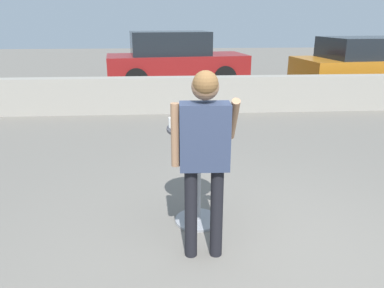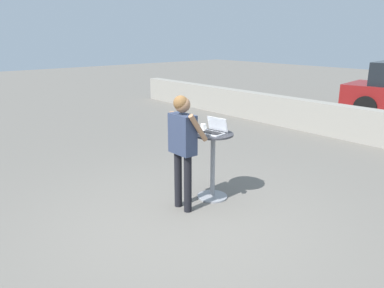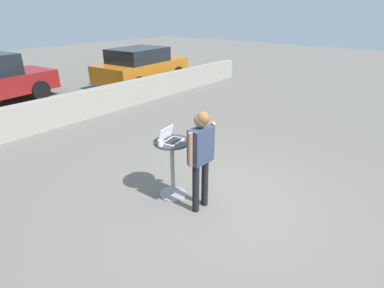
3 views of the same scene
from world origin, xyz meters
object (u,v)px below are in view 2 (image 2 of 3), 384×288
(laptop, at_px, (214,130))
(coffee_mug, at_px, (203,127))
(standing_person, at_px, (182,139))
(cafe_table, at_px, (213,160))

(laptop, distance_m, coffee_mug, 0.23)
(laptop, distance_m, standing_person, 0.61)
(laptop, bearing_deg, coffee_mug, 179.69)
(cafe_table, distance_m, standing_person, 0.74)
(coffee_mug, bearing_deg, cafe_table, -4.03)
(cafe_table, bearing_deg, laptop, 116.20)
(laptop, height_order, standing_person, standing_person)
(cafe_table, distance_m, coffee_mug, 0.52)
(cafe_table, relative_size, coffee_mug, 8.58)
(standing_person, bearing_deg, laptop, 91.28)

